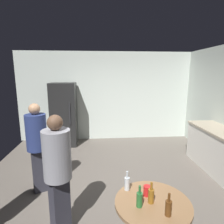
# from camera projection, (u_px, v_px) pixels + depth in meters

# --- Properties ---
(ground_plane) EXTENTS (5.20, 5.20, 0.10)m
(ground_plane) POSITION_uv_depth(u_px,v_px,m) (113.00, 186.00, 3.63)
(ground_plane) COLOR #5B544C
(wall_back) EXTENTS (5.32, 0.06, 2.70)m
(wall_back) POSITION_uv_depth(u_px,v_px,m) (106.00, 97.00, 5.92)
(wall_back) COLOR beige
(wall_back) RESTS_ON ground_plane
(refrigerator) EXTENTS (0.70, 0.68, 1.80)m
(refrigerator) POSITION_uv_depth(u_px,v_px,m) (64.00, 114.00, 5.49)
(refrigerator) COLOR black
(refrigerator) RESTS_ON ground_plane
(kitchen_counter) EXTENTS (0.64, 1.71, 0.90)m
(kitchen_counter) POSITION_uv_depth(u_px,v_px,m) (220.00, 151.00, 4.03)
(kitchen_counter) COLOR beige
(kitchen_counter) RESTS_ON ground_plane
(foreground_table) EXTENTS (0.80, 0.80, 0.73)m
(foreground_table) POSITION_uv_depth(u_px,v_px,m) (152.00, 211.00, 2.02)
(foreground_table) COLOR olive
(foreground_table) RESTS_ON ground_plane
(beer_bottle_amber) EXTENTS (0.06, 0.06, 0.23)m
(beer_bottle_amber) POSITION_uv_depth(u_px,v_px,m) (151.00, 195.00, 1.97)
(beer_bottle_amber) COLOR #8C5919
(beer_bottle_amber) RESTS_ON foreground_table
(beer_bottle_brown) EXTENTS (0.06, 0.06, 0.23)m
(beer_bottle_brown) POSITION_uv_depth(u_px,v_px,m) (168.00, 207.00, 1.79)
(beer_bottle_brown) COLOR #593314
(beer_bottle_brown) RESTS_ON foreground_table
(beer_bottle_green) EXTENTS (0.06, 0.06, 0.23)m
(beer_bottle_green) POSITION_uv_depth(u_px,v_px,m) (139.00, 199.00, 1.91)
(beer_bottle_green) COLOR #26662D
(beer_bottle_green) RESTS_ON foreground_table
(beer_bottle_clear) EXTENTS (0.06, 0.06, 0.23)m
(beer_bottle_clear) POSITION_uv_depth(u_px,v_px,m) (127.00, 183.00, 2.19)
(beer_bottle_clear) COLOR silver
(beer_bottle_clear) RESTS_ON foreground_table
(plastic_cup_red) EXTENTS (0.08, 0.08, 0.11)m
(plastic_cup_red) POSITION_uv_depth(u_px,v_px,m) (147.00, 191.00, 2.10)
(plastic_cup_red) COLOR red
(plastic_cup_red) RESTS_ON foreground_table
(person_in_navy_shirt) EXTENTS (0.45, 0.45, 1.57)m
(person_in_navy_shirt) POSITION_uv_depth(u_px,v_px,m) (37.00, 142.00, 3.24)
(person_in_navy_shirt) COLOR #2D2D38
(person_in_navy_shirt) RESTS_ON ground_plane
(person_in_gray_shirt) EXTENTS (0.48, 0.48, 1.58)m
(person_in_gray_shirt) POSITION_uv_depth(u_px,v_px,m) (58.00, 167.00, 2.34)
(person_in_gray_shirt) COLOR #2D2D38
(person_in_gray_shirt) RESTS_ON ground_plane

